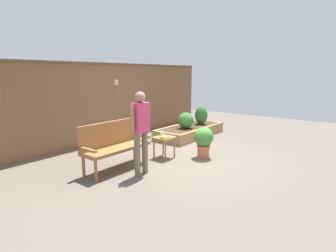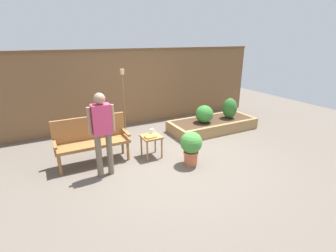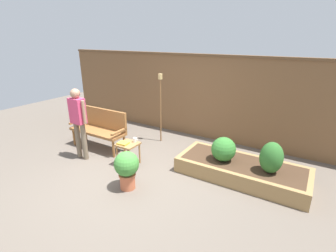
{
  "view_description": "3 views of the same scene",
  "coord_description": "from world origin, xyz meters",
  "views": [
    {
      "loc": [
        -4.91,
        -3.38,
        1.89
      ],
      "look_at": [
        -0.17,
        0.32,
        0.71
      ],
      "focal_mm": 29.03,
      "sensor_mm": 36.0,
      "label": 1
    },
    {
      "loc": [
        -2.26,
        -4.2,
        2.43
      ],
      "look_at": [
        0.2,
        0.52,
        0.56
      ],
      "focal_mm": 26.86,
      "sensor_mm": 36.0,
      "label": 2
    },
    {
      "loc": [
        2.88,
        -3.26,
        2.55
      ],
      "look_at": [
        0.33,
        0.88,
        0.81
      ],
      "focal_mm": 26.69,
      "sensor_mm": 36.0,
      "label": 3
    }
  ],
  "objects": [
    {
      "name": "shrub_near_bench",
      "position": [
        1.51,
        0.97,
        0.53
      ],
      "size": [
        0.47,
        0.47,
        0.47
      ],
      "color": "brown",
      "rests_on": "raised_planter_bed"
    },
    {
      "name": "person_by_bench",
      "position": [
        -1.37,
        0.02,
        0.93
      ],
      "size": [
        0.47,
        0.2,
        1.56
      ],
      "color": "#70604C",
      "rests_on": "ground_plane"
    },
    {
      "name": "garden_bench",
      "position": [
        -1.46,
        0.68,
        0.54
      ],
      "size": [
        1.44,
        0.48,
        0.94
      ],
      "color": "#936033",
      "rests_on": "ground_plane"
    },
    {
      "name": "shrub_far_corner",
      "position": [
        2.37,
        0.97,
        0.58
      ],
      "size": [
        0.39,
        0.39,
        0.57
      ],
      "color": "brown",
      "rests_on": "raised_planter_bed"
    },
    {
      "name": "side_table",
      "position": [
        -0.3,
        0.32,
        0.4
      ],
      "size": [
        0.4,
        0.4,
        0.48
      ],
      "color": "#9E7042",
      "rests_on": "ground_plane"
    },
    {
      "name": "cup_on_table",
      "position": [
        -0.22,
        0.46,
        0.53
      ],
      "size": [
        0.11,
        0.07,
        0.09
      ],
      "color": "white",
      "rests_on": "side_table"
    },
    {
      "name": "potted_boxwood",
      "position": [
        0.25,
        -0.37,
        0.41
      ],
      "size": [
        0.44,
        0.44,
        0.7
      ],
      "color": "#C66642",
      "rests_on": "ground_plane"
    },
    {
      "name": "ground_plane",
      "position": [
        0.0,
        0.0,
        0.0
      ],
      "size": [
        14.0,
        14.0,
        0.0
      ],
      "primitive_type": "plane",
      "color": "#60564C"
    },
    {
      "name": "tiki_torch",
      "position": [
        -0.42,
        1.73,
        1.18
      ],
      "size": [
        0.1,
        0.1,
        1.72
      ],
      "color": "brown",
      "rests_on": "ground_plane"
    },
    {
      "name": "fence_back",
      "position": [
        0.0,
        2.6,
        1.09
      ],
      "size": [
        8.4,
        0.14,
        2.16
      ],
      "color": "brown",
      "rests_on": "ground_plane"
    },
    {
      "name": "raised_planter_bed",
      "position": [
        1.86,
        1.06,
        0.15
      ],
      "size": [
        2.4,
        1.0,
        0.3
      ],
      "color": "#997547",
      "rests_on": "ground_plane"
    },
    {
      "name": "book_on_table",
      "position": [
        -0.36,
        0.24,
        0.5
      ],
      "size": [
        0.22,
        0.18,
        0.04
      ],
      "primitive_type": "cube",
      "rotation": [
        0.0,
        0.0,
        0.07
      ],
      "color": "gold",
      "rests_on": "side_table"
    }
  ]
}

